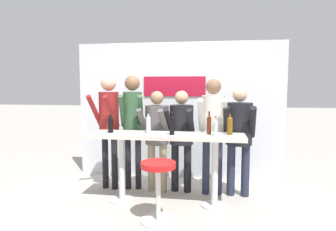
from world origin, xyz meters
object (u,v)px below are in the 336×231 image
person_left (133,118)px  wine_bottle_3 (209,124)px  wine_bottle_2 (215,127)px  tasting_table (167,147)px  person_center (181,130)px  wine_bottle_0 (148,124)px  wine_bottle_5 (172,125)px  person_right (239,130)px  person_far_left (109,118)px  person_center_right (213,123)px  wine_bottle_4 (111,124)px  wine_bottle_1 (230,125)px  bar_stool (158,182)px  person_center_left (157,130)px

person_left → wine_bottle_3: size_ratio=5.82×
wine_bottle_2 → wine_bottle_3: (-0.09, 0.12, 0.02)m
tasting_table → person_center: bearing=74.8°
wine_bottle_0 → wine_bottle_5: size_ratio=0.95×
tasting_table → person_right: 1.15m
person_far_left → wine_bottle_5: size_ratio=5.92×
person_center_right → wine_bottle_5: size_ratio=5.75×
person_far_left → wine_bottle_4: (0.21, -0.51, -0.03)m
person_center_right → person_far_left: bearing=-178.3°
wine_bottle_0 → wine_bottle_1: (1.14, 0.02, 0.00)m
person_center_right → wine_bottle_0: 1.02m
wine_bottle_1 → wine_bottle_5: wine_bottle_5 is taller
tasting_table → person_left: person_left is taller
person_left → wine_bottle_4: bearing=-117.5°
person_left → person_center: 0.81m
tasting_table → person_center_right: (0.63, 0.48, 0.29)m
wine_bottle_4 → wine_bottle_3: bearing=3.0°
person_right → wine_bottle_1: size_ratio=5.60×
wine_bottle_4 → wine_bottle_5: 0.90m
person_left → wine_bottle_0: person_left is taller
bar_stool → wine_bottle_3: 1.09m
person_far_left → person_center_left: (0.79, -0.00, -0.18)m
person_far_left → wine_bottle_5: bearing=-15.4°
person_left → wine_bottle_2: (1.32, -0.60, -0.04)m
wine_bottle_0 → person_center_right: bearing=26.4°
bar_stool → wine_bottle_4: size_ratio=2.84×
tasting_table → person_far_left: (-1.03, 0.48, 0.35)m
tasting_table → person_center_left: (-0.24, 0.48, 0.16)m
person_center_left → wine_bottle_5: bearing=-48.4°
person_far_left → person_right: 2.06m
wine_bottle_1 → person_center_left: bearing=158.7°
tasting_table → wine_bottle_3: size_ratio=6.79×
wine_bottle_0 → tasting_table: bearing=-4.8°
person_right → wine_bottle_5: 1.11m
person_center_right → wine_bottle_1: size_ratio=6.03×
wine_bottle_1 → wine_bottle_3: wine_bottle_3 is taller
bar_stool → wine_bottle_1: 1.26m
wine_bottle_0 → wine_bottle_1: bearing=1.2°
wine_bottle_0 → wine_bottle_1: wine_bottle_1 is taller
person_far_left → wine_bottle_1: 1.95m
wine_bottle_2 → wine_bottle_3: size_ratio=0.83×
tasting_table → person_center: size_ratio=1.34×
person_center_right → wine_bottle_0: person_center_right is taller
person_left → wine_bottle_3: person_left is taller
wine_bottle_4 → wine_bottle_2: bearing=-1.8°
tasting_table → wine_bottle_2: (0.67, -0.08, 0.31)m
person_center_right → person_left: bearing=179.9°
tasting_table → wine_bottle_3: 0.67m
person_far_left → wine_bottle_3: (1.62, -0.43, -0.01)m
tasting_table → wine_bottle_1: 0.93m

